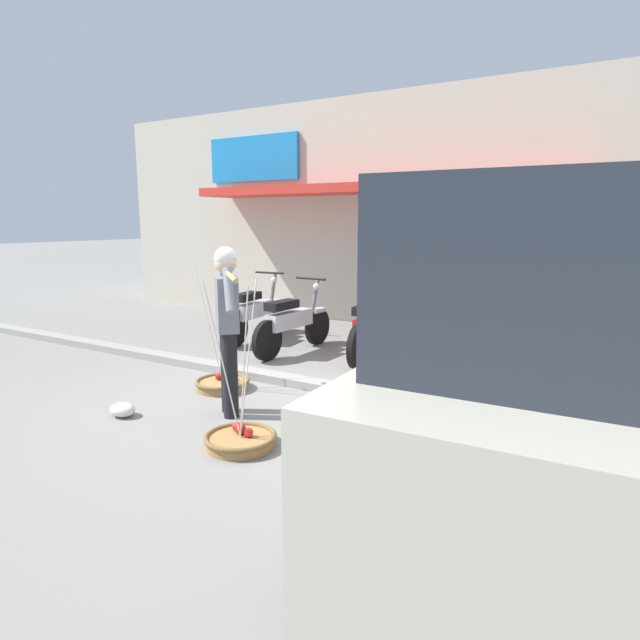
{
  "coord_description": "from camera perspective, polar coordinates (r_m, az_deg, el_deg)",
  "views": [
    {
      "loc": [
        3.43,
        -4.48,
        1.94
      ],
      "look_at": [
        0.37,
        0.6,
        0.85
      ],
      "focal_mm": 30.41,
      "sensor_mm": 36.0,
      "label": 1
    }
  ],
  "objects": [
    {
      "name": "motorcycle_nearest_shop",
      "position": [
        8.97,
        -6.81,
        0.77
      ],
      "size": [
        0.54,
        1.82,
        1.09
      ],
      "color": "black",
      "rests_on": "ground"
    },
    {
      "name": "fruit_basket_left_side",
      "position": [
        6.47,
        -10.19,
        -6.52
      ],
      "size": [
        0.64,
        0.64,
        1.45
      ],
      "color": "#9E7542",
      "rests_on": "ground"
    },
    {
      "name": "parked_truck",
      "position": [
        3.8,
        28.82,
        -3.19
      ],
      "size": [
        2.28,
        4.87,
        2.1
      ],
      "color": "beige",
      "rests_on": "ground"
    },
    {
      "name": "fruit_vendor",
      "position": [
        5.43,
        -9.72,
        0.04
      ],
      "size": [
        1.27,
        1.21,
        1.7
      ],
      "color": "black",
      "rests_on": "ground"
    },
    {
      "name": "fruit_basket_right_side",
      "position": [
        4.86,
        -8.37,
        -12.25
      ],
      "size": [
        0.64,
        0.64,
        1.45
      ],
      "color": "#9E7542",
      "rests_on": "ground"
    },
    {
      "name": "motorcycle_third_in_row",
      "position": [
        7.71,
        5.5,
        -0.77
      ],
      "size": [
        0.54,
        1.82,
        1.09
      ],
      "color": "black",
      "rests_on": "ground"
    },
    {
      "name": "storefront_building",
      "position": [
        12.45,
        11.52,
        10.93
      ],
      "size": [
        13.0,
        6.0,
        4.2
      ],
      "color": "beige",
      "rests_on": "ground"
    },
    {
      "name": "motorcycle_second_in_row",
      "position": [
        8.03,
        -2.93,
        -0.29
      ],
      "size": [
        0.54,
        1.82,
        1.09
      ],
      "color": "black",
      "rests_on": "ground"
    },
    {
      "name": "sidewalk_curb",
      "position": [
        6.5,
        -2.32,
        -6.52
      ],
      "size": [
        20.0,
        0.24,
        0.1
      ],
      "primitive_type": "cube",
      "color": "gray",
      "rests_on": "ground"
    },
    {
      "name": "ground_plane",
      "position": [
        5.97,
        -6.06,
        -8.62
      ],
      "size": [
        90.0,
        90.0,
        0.0
      ],
      "primitive_type": "plane",
      "color": "gray"
    },
    {
      "name": "plastic_litter_bag",
      "position": [
        5.86,
        -20.06,
        -8.85
      ],
      "size": [
        0.28,
        0.22,
        0.14
      ],
      "primitive_type": "ellipsoid",
      "color": "silver",
      "rests_on": "ground"
    }
  ]
}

